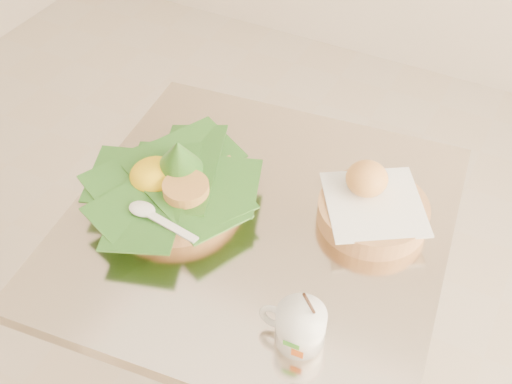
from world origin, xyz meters
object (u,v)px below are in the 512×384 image
at_px(cafe_table, 257,291).
at_px(bread_basket, 372,206).
at_px(rice_basket, 173,182).
at_px(coffee_mug, 299,325).

distance_m(cafe_table, bread_basket, 0.33).
bearing_deg(rice_basket, coffee_mug, -27.33).
bearing_deg(coffee_mug, rice_basket, 152.67).
bearing_deg(cafe_table, coffee_mug, -48.43).
bearing_deg(bread_basket, coffee_mug, -91.83).
relative_size(cafe_table, coffee_mug, 5.65).
height_order(bread_basket, coffee_mug, coffee_mug).
distance_m(bread_basket, coffee_mug, 0.30).
xyz_separation_m(cafe_table, bread_basket, (0.19, 0.11, 0.25)).
relative_size(bread_basket, coffee_mug, 1.76).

